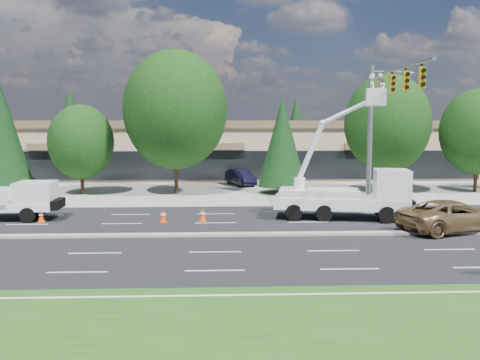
{
  "coord_description": "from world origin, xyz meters",
  "views": [
    {
      "loc": [
        0.12,
        -25.12,
        5.48
      ],
      "look_at": [
        1.29,
        2.53,
        2.4
      ],
      "focal_mm": 40.0,
      "sensor_mm": 36.0,
      "label": 1
    }
  ],
  "objects_px": {
    "utility_pickup": "(12,204)",
    "bucket_truck": "(352,189)",
    "signal_mast": "(381,111)",
    "minivan": "(452,216)"
  },
  "relations": [
    {
      "from": "utility_pickup",
      "to": "bucket_truck",
      "type": "height_order",
      "value": "bucket_truck"
    },
    {
      "from": "utility_pickup",
      "to": "minivan",
      "type": "xyz_separation_m",
      "value": [
        23.09,
        -4.04,
        -0.09
      ]
    },
    {
      "from": "signal_mast",
      "to": "minivan",
      "type": "distance_m",
      "value": 8.51
    },
    {
      "from": "utility_pickup",
      "to": "minivan",
      "type": "bearing_deg",
      "value": -11.25
    },
    {
      "from": "utility_pickup",
      "to": "bucket_truck",
      "type": "xyz_separation_m",
      "value": [
        18.92,
        -0.56,
        0.82
      ]
    },
    {
      "from": "utility_pickup",
      "to": "minivan",
      "type": "relative_size",
      "value": 0.99
    },
    {
      "from": "signal_mast",
      "to": "utility_pickup",
      "type": "distance_m",
      "value": 22.09
    },
    {
      "from": "utility_pickup",
      "to": "bucket_truck",
      "type": "relative_size",
      "value": 0.69
    },
    {
      "from": "bucket_truck",
      "to": "minivan",
      "type": "height_order",
      "value": "bucket_truck"
    },
    {
      "from": "signal_mast",
      "to": "minivan",
      "type": "relative_size",
      "value": 1.81
    }
  ]
}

